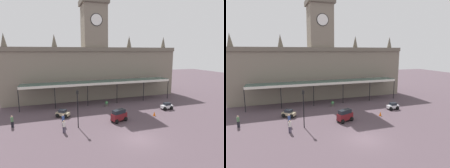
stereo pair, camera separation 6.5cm
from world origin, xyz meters
TOP-DOWN VIEW (x-y plane):
  - ground_plane at (0.00, 0.00)m, footprint 140.00×140.00m
  - station_building at (0.00, 21.92)m, footprint 36.34×5.84m
  - entrance_canopy at (0.00, 16.78)m, footprint 29.30×3.26m
  - car_beige_sedan at (-7.85, 10.67)m, footprint 2.25×2.14m
  - car_maroon_van at (-0.23, 6.13)m, footprint 2.58×2.12m
  - car_white_sedan at (9.82, 8.88)m, footprint 2.06×1.54m
  - pedestrian_beside_cars at (-14.58, 8.64)m, footprint 0.37×0.34m
  - pedestrian_near_entrance at (-8.16, 4.64)m, footprint 0.35×0.34m
  - pedestrian_crossing_forecourt at (-8.06, 6.92)m, footprint 0.38×0.34m
  - victorian_lamppost at (-6.22, 5.74)m, footprint 0.30×0.30m
  - traffic_cone at (5.93, 6.57)m, footprint 0.40×0.40m
  - planter_near_kerb at (0.35, 14.10)m, footprint 0.60×0.60m

SIDE VIEW (x-z plane):
  - ground_plane at x=0.00m, z-range 0.00..0.00m
  - traffic_cone at x=5.93m, z-range 0.00..0.71m
  - planter_near_kerb at x=0.35m, z-range 0.01..0.97m
  - car_beige_sedan at x=-7.85m, z-range -0.09..1.10m
  - car_white_sedan at x=9.82m, z-range -0.09..1.10m
  - car_maroon_van at x=-0.23m, z-range -0.08..1.69m
  - pedestrian_beside_cars at x=-14.58m, z-range 0.07..1.74m
  - pedestrian_near_entrance at x=-8.16m, z-range 0.07..1.74m
  - pedestrian_crossing_forecourt at x=-8.06m, z-range 0.07..1.74m
  - victorian_lamppost at x=-6.22m, z-range 0.61..5.84m
  - entrance_canopy at x=0.00m, z-range 2.01..6.36m
  - station_building at x=0.00m, z-range -3.79..16.76m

